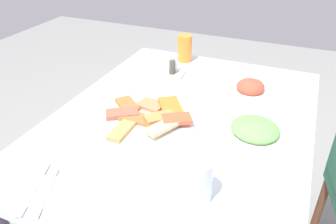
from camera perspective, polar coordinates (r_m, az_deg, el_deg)
name	(u,v)px	position (r m, az deg, el deg)	size (l,w,h in m)	color
dining_table	(181,137)	(1.18, 2.28, -4.23)	(1.10, 0.84, 0.72)	silver
pide_platter	(147,119)	(1.11, -3.64, -1.15)	(0.32, 0.32, 0.04)	white
salad_plate_greens	(255,130)	(1.08, 14.56, -3.04)	(0.23, 0.23, 0.05)	white
salad_plate_rice	(250,88)	(1.32, 13.87, 3.91)	(0.19, 0.19, 0.06)	white
soda_can	(185,48)	(1.56, 2.86, 10.77)	(0.07, 0.07, 0.12)	orange
drinking_glass	(197,180)	(0.81, 4.97, -11.40)	(0.07, 0.07, 0.11)	silver
paper_napkin	(40,191)	(0.92, -20.94, -12.41)	(0.11, 0.11, 0.00)	white
fork	(34,188)	(0.93, -21.83, -11.86)	(0.19, 0.01, 0.01)	silver
spoon	(46,192)	(0.91, -20.13, -12.60)	(0.17, 0.02, 0.01)	silver
condiment_caddy	(174,69)	(1.44, 0.97, 7.27)	(0.10, 0.10, 0.08)	#B2B2B7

